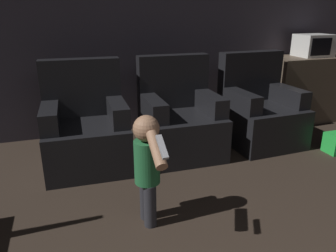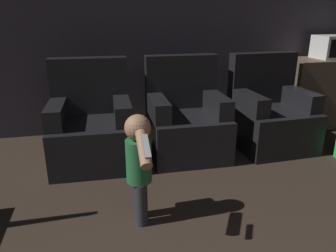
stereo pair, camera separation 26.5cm
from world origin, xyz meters
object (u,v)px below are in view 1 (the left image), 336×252
at_px(armchair_middle, 180,121).
at_px(armchair_right, 260,113).
at_px(armchair_left, 86,131).
at_px(person_toddler, 147,162).
at_px(microwave, 314,45).

bearing_deg(armchair_middle, armchair_right, 0.60).
relative_size(armchair_left, person_toddler, 1.25).
xyz_separation_m(armchair_middle, person_toddler, (-0.66, -1.14, 0.13)).
xyz_separation_m(armchair_right, microwave, (1.14, 0.57, 0.69)).
xyz_separation_m(armchair_left, person_toddler, (0.34, -1.14, 0.13)).
relative_size(armchair_left, microwave, 2.32).
relative_size(armchair_left, armchair_right, 1.00).
distance_m(armchair_left, microwave, 3.26).
bearing_deg(armchair_left, armchair_right, 1.57).
relative_size(person_toddler, microwave, 1.86).
xyz_separation_m(armchair_right, person_toddler, (-1.66, -1.14, 0.13)).
bearing_deg(microwave, person_toddler, -148.52).
bearing_deg(armchair_left, microwave, 11.82).
distance_m(armchair_middle, microwave, 2.31).
bearing_deg(microwave, armchair_middle, -165.14).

